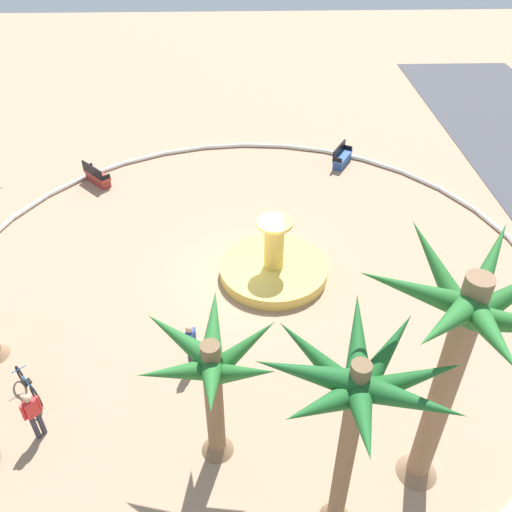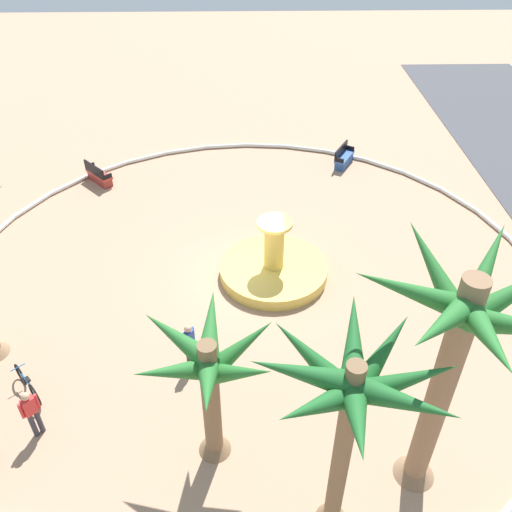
{
  "view_description": "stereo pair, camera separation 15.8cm",
  "coord_description": "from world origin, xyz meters",
  "px_view_note": "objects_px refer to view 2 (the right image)",
  "views": [
    {
      "loc": [
        15.39,
        -0.23,
        12.94
      ],
      "look_at": [
        -0.05,
        0.28,
        1.0
      ],
      "focal_mm": 37.68,
      "sensor_mm": 36.0,
      "label": 1
    },
    {
      "loc": [
        15.4,
        -0.07,
        12.94
      ],
      "look_at": [
        -0.05,
        0.28,
        1.0
      ],
      "focal_mm": 37.68,
      "sensor_mm": 36.0,
      "label": 2
    }
  ],
  "objects_px": {
    "palm_tree_by_curb": "(458,342)",
    "bench_west": "(344,159)",
    "palm_tree_near_fountain": "(209,372)",
    "bicycle_red_frame": "(27,384)",
    "fountain": "(274,268)",
    "person_cyclist_photo": "(31,412)",
    "person_pedestrian_stroll": "(189,344)",
    "palm_tree_far_side": "(351,398)",
    "bench_east": "(99,176)"
  },
  "relations": [
    {
      "from": "palm_tree_by_curb",
      "to": "bench_west",
      "type": "relative_size",
      "value": 4.18
    },
    {
      "from": "person_pedestrian_stroll",
      "to": "person_cyclist_photo",
      "type": "bearing_deg",
      "value": -59.63
    },
    {
      "from": "fountain",
      "to": "bench_east",
      "type": "xyz_separation_m",
      "value": [
        -7.12,
        -7.97,
        0.01
      ]
    },
    {
      "from": "fountain",
      "to": "bench_east",
      "type": "relative_size",
      "value": 2.68
    },
    {
      "from": "bicycle_red_frame",
      "to": "person_pedestrian_stroll",
      "type": "bearing_deg",
      "value": 101.63
    },
    {
      "from": "fountain",
      "to": "palm_tree_near_fountain",
      "type": "distance_m",
      "value": 8.04
    },
    {
      "from": "person_cyclist_photo",
      "to": "person_pedestrian_stroll",
      "type": "bearing_deg",
      "value": 120.37
    },
    {
      "from": "fountain",
      "to": "bicycle_red_frame",
      "type": "distance_m",
      "value": 9.15
    },
    {
      "from": "person_pedestrian_stroll",
      "to": "bench_west",
      "type": "bearing_deg",
      "value": 152.6
    },
    {
      "from": "palm_tree_near_fountain",
      "to": "bicycle_red_frame",
      "type": "height_order",
      "value": "palm_tree_near_fountain"
    },
    {
      "from": "bench_east",
      "to": "person_cyclist_photo",
      "type": "relative_size",
      "value": 0.89
    },
    {
      "from": "palm_tree_near_fountain",
      "to": "bicycle_red_frame",
      "type": "bearing_deg",
      "value": -109.79
    },
    {
      "from": "palm_tree_near_fountain",
      "to": "palm_tree_by_curb",
      "type": "xyz_separation_m",
      "value": [
        0.88,
        5.15,
        1.84
      ]
    },
    {
      "from": "person_cyclist_photo",
      "to": "person_pedestrian_stroll",
      "type": "relative_size",
      "value": 1.0
    },
    {
      "from": "palm_tree_far_side",
      "to": "person_cyclist_photo",
      "type": "distance_m",
      "value": 8.9
    },
    {
      "from": "palm_tree_by_curb",
      "to": "bench_east",
      "type": "distance_m",
      "value": 19.51
    },
    {
      "from": "palm_tree_far_side",
      "to": "person_cyclist_photo",
      "type": "xyz_separation_m",
      "value": [
        -2.53,
        -7.71,
        -3.65
      ]
    },
    {
      "from": "fountain",
      "to": "bench_east",
      "type": "bearing_deg",
      "value": -131.77
    },
    {
      "from": "palm_tree_near_fountain",
      "to": "person_cyclist_photo",
      "type": "height_order",
      "value": "palm_tree_near_fountain"
    },
    {
      "from": "bicycle_red_frame",
      "to": "palm_tree_far_side",
      "type": "bearing_deg",
      "value": 65.03
    },
    {
      "from": "person_pedestrian_stroll",
      "to": "fountain",
      "type": "bearing_deg",
      "value": 147.38
    },
    {
      "from": "bicycle_red_frame",
      "to": "person_pedestrian_stroll",
      "type": "distance_m",
      "value": 4.83
    },
    {
      "from": "bicycle_red_frame",
      "to": "person_cyclist_photo",
      "type": "relative_size",
      "value": 0.79
    },
    {
      "from": "fountain",
      "to": "bicycle_red_frame",
      "type": "xyz_separation_m",
      "value": [
        5.29,
        -7.47,
        0.05
      ]
    },
    {
      "from": "palm_tree_near_fountain",
      "to": "bicycle_red_frame",
      "type": "distance_m",
      "value": 6.5
    },
    {
      "from": "palm_tree_far_side",
      "to": "bench_west",
      "type": "bearing_deg",
      "value": 170.4
    },
    {
      "from": "palm_tree_near_fountain",
      "to": "bench_west",
      "type": "height_order",
      "value": "palm_tree_near_fountain"
    },
    {
      "from": "bicycle_red_frame",
      "to": "fountain",
      "type": "bearing_deg",
      "value": 125.34
    },
    {
      "from": "bicycle_red_frame",
      "to": "bench_east",
      "type": "bearing_deg",
      "value": -177.68
    },
    {
      "from": "palm_tree_near_fountain",
      "to": "palm_tree_by_curb",
      "type": "height_order",
      "value": "palm_tree_by_curb"
    },
    {
      "from": "fountain",
      "to": "person_pedestrian_stroll",
      "type": "relative_size",
      "value": 2.38
    },
    {
      "from": "palm_tree_far_side",
      "to": "bicycle_red_frame",
      "type": "bearing_deg",
      "value": -114.97
    },
    {
      "from": "fountain",
      "to": "palm_tree_far_side",
      "type": "xyz_separation_m",
      "value": [
        9.21,
        0.93,
        4.27
      ]
    },
    {
      "from": "bench_west",
      "to": "palm_tree_near_fountain",
      "type": "bearing_deg",
      "value": -20.23
    },
    {
      "from": "bench_east",
      "to": "person_cyclist_photo",
      "type": "height_order",
      "value": "person_cyclist_photo"
    },
    {
      "from": "palm_tree_near_fountain",
      "to": "person_cyclist_photo",
      "type": "bearing_deg",
      "value": -97.16
    },
    {
      "from": "palm_tree_by_curb",
      "to": "bench_east",
      "type": "relative_size",
      "value": 4.57
    },
    {
      "from": "palm_tree_by_curb",
      "to": "palm_tree_far_side",
      "type": "bearing_deg",
      "value": -65.72
    },
    {
      "from": "bicycle_red_frame",
      "to": "person_cyclist_photo",
      "type": "distance_m",
      "value": 1.65
    },
    {
      "from": "fountain",
      "to": "bench_west",
      "type": "distance_m",
      "value": 9.49
    },
    {
      "from": "bicycle_red_frame",
      "to": "bench_west",
      "type": "bearing_deg",
      "value": 140.66
    },
    {
      "from": "bench_west",
      "to": "bicycle_red_frame",
      "type": "bearing_deg",
      "value": -39.34
    },
    {
      "from": "fountain",
      "to": "bicycle_red_frame",
      "type": "relative_size",
      "value": 3.01
    },
    {
      "from": "bench_east",
      "to": "palm_tree_by_curb",
      "type": "bearing_deg",
      "value": 36.21
    },
    {
      "from": "fountain",
      "to": "palm_tree_far_side",
      "type": "height_order",
      "value": "palm_tree_far_side"
    },
    {
      "from": "fountain",
      "to": "person_cyclist_photo",
      "type": "distance_m",
      "value": 9.54
    },
    {
      "from": "palm_tree_near_fountain",
      "to": "person_cyclist_photo",
      "type": "distance_m",
      "value": 5.36
    },
    {
      "from": "bench_east",
      "to": "person_cyclist_photo",
      "type": "distance_m",
      "value": 13.86
    },
    {
      "from": "palm_tree_far_side",
      "to": "palm_tree_near_fountain",
      "type": "bearing_deg",
      "value": -123.89
    },
    {
      "from": "fountain",
      "to": "bench_west",
      "type": "bearing_deg",
      "value": 155.42
    }
  ]
}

